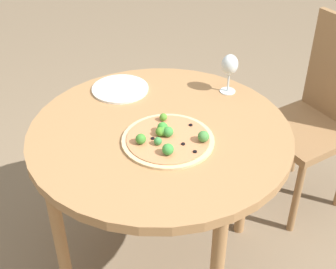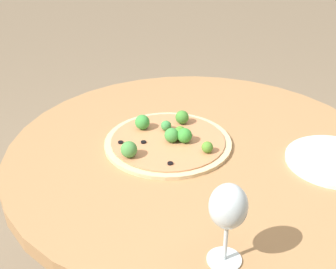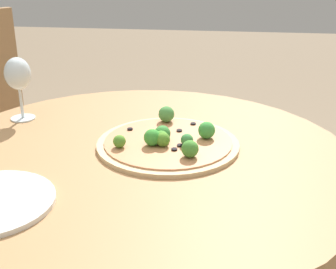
% 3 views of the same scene
% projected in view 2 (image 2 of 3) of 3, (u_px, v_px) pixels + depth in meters
% --- Properties ---
extents(dining_table, '(1.00, 1.00, 0.76)m').
position_uv_depth(dining_table, '(196.00, 174.00, 1.27)').
color(dining_table, '#A87A4C').
rests_on(dining_table, ground_plane).
extents(pizza, '(0.34, 0.34, 0.06)m').
position_uv_depth(pizza, '(168.00, 140.00, 1.25)').
color(pizza, '#DBBC89').
rests_on(pizza, dining_table).
extents(wine_glass, '(0.07, 0.07, 0.17)m').
position_uv_depth(wine_glass, '(228.00, 209.00, 0.82)').
color(wine_glass, silver).
rests_on(wine_glass, dining_table).
extents(plate_near, '(0.24, 0.24, 0.01)m').
position_uv_depth(plate_near, '(334.00, 161.00, 1.17)').
color(plate_near, silver).
rests_on(plate_near, dining_table).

